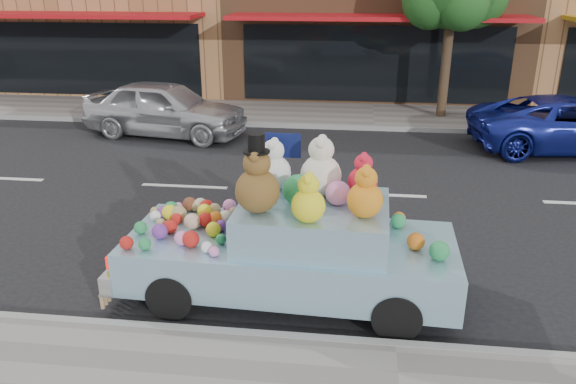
# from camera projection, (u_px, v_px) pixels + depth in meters

# --- Properties ---
(ground) EXTENTS (120.00, 120.00, 0.00)m
(ground) POSITION_uv_depth(u_px,v_px,m) (380.00, 195.00, 11.12)
(ground) COLOR black
(ground) RESTS_ON ground
(far_sidewalk) EXTENTS (60.00, 3.00, 0.12)m
(far_sidewalk) POSITION_uv_depth(u_px,v_px,m) (373.00, 116.00, 17.12)
(far_sidewalk) COLOR gray
(far_sidewalk) RESTS_ON ground
(near_kerb) EXTENTS (60.00, 0.12, 0.13)m
(near_kerb) POSITION_uv_depth(u_px,v_px,m) (395.00, 347.00, 6.47)
(near_kerb) COLOR gray
(near_kerb) RESTS_ON ground
(far_kerb) EXTENTS (60.00, 0.12, 0.13)m
(far_kerb) POSITION_uv_depth(u_px,v_px,m) (375.00, 128.00, 15.73)
(far_kerb) COLOR gray
(far_kerb) RESTS_ON ground
(car_silver) EXTENTS (4.60, 2.47, 1.49)m
(car_silver) POSITION_uv_depth(u_px,v_px,m) (165.00, 108.00, 15.00)
(car_silver) COLOR silver
(car_silver) RESTS_ON ground
(car_blue) EXTENTS (4.99, 2.74, 1.32)m
(car_blue) POSITION_uv_depth(u_px,v_px,m) (571.00, 124.00, 13.74)
(car_blue) COLOR #1B2698
(car_blue) RESTS_ON ground
(art_car) EXTENTS (4.55, 1.93, 2.34)m
(art_car) POSITION_uv_depth(u_px,v_px,m) (291.00, 241.00, 7.39)
(art_car) COLOR black
(art_car) RESTS_ON ground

